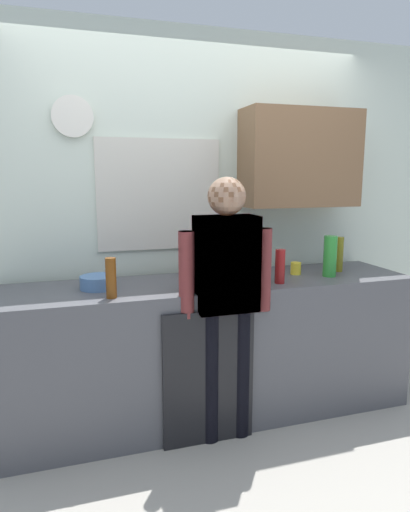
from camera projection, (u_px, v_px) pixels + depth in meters
ground_plane at (225, 436)px, 2.80m from camera, size 8.00×8.00×0.00m
kitchen_counter at (210, 349)px, 3.00m from camera, size 2.73×0.64×0.93m
dishwasher_panel at (209, 378)px, 2.66m from camera, size 0.56×0.02×0.83m
back_wall_assembly at (206, 210)px, 3.25m from camera, size 4.33×0.42×2.60m
coffee_maker at (211, 265)px, 2.70m from camera, size 0.20×0.20×0.33m
bottle_red_vinegar at (280, 266)px, 2.85m from camera, size 0.06×0.06×0.22m
bottle_olive_oil at (339, 254)px, 3.21m from camera, size 0.06×0.06×0.25m
bottle_clear_soda at (330, 256)px, 3.04m from camera, size 0.09×0.09×0.28m
bottle_dark_sauce at (262, 267)px, 2.94m from camera, size 0.06×0.06×0.18m
bottle_amber_beer at (111, 278)px, 2.51m from camera, size 0.06×0.06×0.23m
cup_terracotta_mug at (187, 269)px, 3.10m from camera, size 0.08×0.08×0.09m
cup_yellow_cup at (296, 268)px, 3.12m from camera, size 0.07×0.07×0.08m
mixing_bowl at (98, 282)px, 2.73m from camera, size 0.22×0.22×0.08m
person_at_sink at (226, 289)px, 2.63m from camera, size 0.57×0.22×1.60m
person_guest at (226, 289)px, 2.63m from camera, size 0.57×0.22×1.60m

